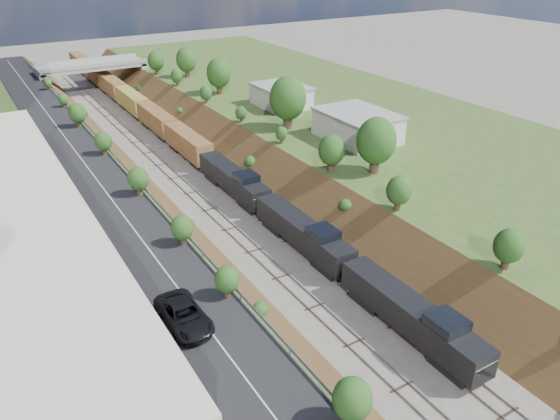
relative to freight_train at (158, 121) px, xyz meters
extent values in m
cube|color=#335322|center=(30.40, -24.58, 0.00)|extent=(44.00, 180.00, 5.00)
cube|color=brown|center=(-13.60, -24.58, -2.50)|extent=(10.00, 180.00, 10.00)
cube|color=brown|center=(8.40, -24.58, -2.50)|extent=(10.00, 180.00, 10.00)
cube|color=gray|center=(-5.20, -24.58, -2.41)|extent=(1.58, 180.00, 0.18)
cube|color=gray|center=(0.00, -24.58, -2.41)|extent=(1.58, 180.00, 0.18)
cube|color=black|center=(-18.10, -24.58, 2.55)|extent=(8.00, 180.00, 0.10)
cube|color=#99999E|center=(-14.00, -24.58, 3.05)|extent=(0.06, 171.00, 0.30)
cube|color=brown|center=(-30.60, -46.58, 3.60)|extent=(14.00, 62.00, 2.20)
cube|color=silver|center=(-30.60, -46.58, 6.85)|extent=(14.00, 62.00, 4.30)
cube|color=gray|center=(-14.10, 37.42, 0.60)|extent=(1.50, 8.00, 6.20)
cube|color=gray|center=(8.90, 37.42, 0.60)|extent=(1.50, 8.00, 6.20)
cube|color=gray|center=(-2.60, 37.42, 3.70)|extent=(24.00, 8.00, 1.00)
cube|color=gray|center=(-2.60, 33.42, 4.50)|extent=(24.00, 0.30, 0.80)
cube|color=gray|center=(-2.60, 41.42, 4.50)|extent=(24.00, 0.30, 0.80)
cube|color=silver|center=(20.90, -32.58, 4.50)|extent=(9.00, 12.00, 4.00)
cube|color=silver|center=(20.40, -10.58, 4.30)|extent=(8.00, 10.00, 3.60)
cylinder|color=#473323|center=(14.40, -44.58, 3.82)|extent=(1.30, 1.30, 2.62)
ellipsoid|color=#23521D|center=(14.40, -44.58, 6.97)|extent=(5.25, 5.25, 6.30)
cylinder|color=#473323|center=(-14.40, -64.58, 3.12)|extent=(0.66, 0.66, 1.22)
ellipsoid|color=#23521D|center=(-14.40, -64.58, 4.59)|extent=(2.45, 2.45, 2.94)
cube|color=black|center=(0.00, -73.15, -2.05)|extent=(2.40, 4.00, 0.90)
cube|color=black|center=(0.00, -67.55, -0.24)|extent=(2.87, 17.19, 2.71)
cube|color=black|center=(0.00, -74.65, -0.70)|extent=(2.64, 3.00, 1.80)
cube|color=silver|center=(0.00, -74.65, 0.30)|extent=(2.64, 3.00, 0.15)
cube|color=black|center=(0.00, -71.65, 1.60)|extent=(2.81, 3.10, 0.90)
cube|color=black|center=(0.00, -49.36, -0.24)|extent=(2.87, 17.19, 2.71)
cube|color=black|center=(0.00, -31.17, -0.24)|extent=(2.87, 17.19, 2.71)
cube|color=brown|center=(0.00, 24.42, 0.12)|extent=(2.87, 91.97, 3.44)
imported|color=black|center=(-19.51, -61.76, 3.53)|extent=(3.14, 6.71, 1.86)
camera|label=1|loc=(-31.05, -96.05, 30.66)|focal=35.00mm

